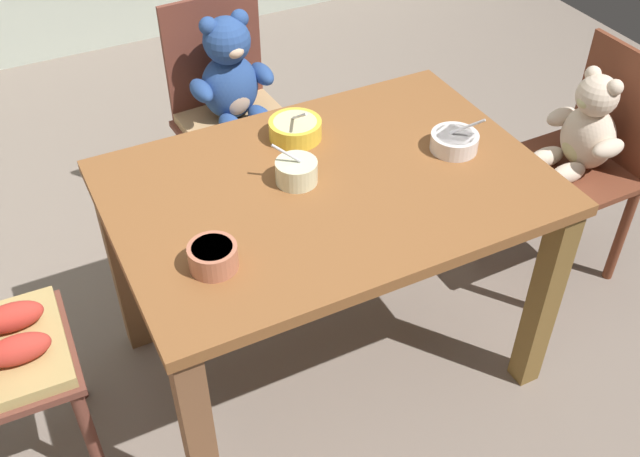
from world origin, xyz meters
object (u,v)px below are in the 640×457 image
porridge_bowl_cream_center (296,171)px  porridge_bowl_terracotta_near_left (213,256)px  porridge_bowl_yellow_far_center (295,129)px  teddy_chair_near_right (583,145)px  porridge_bowl_white_near_right (454,141)px  dining_table (328,217)px  teddy_chair_far_center (233,98)px

porridge_bowl_cream_center → porridge_bowl_terracotta_near_left: porridge_bowl_cream_center is taller
porridge_bowl_yellow_far_center → teddy_chair_near_right: bearing=-11.3°
teddy_chair_near_right → porridge_bowl_cream_center: 1.08m
porridge_bowl_yellow_far_center → porridge_bowl_cream_center: bearing=-114.3°
porridge_bowl_white_near_right → porridge_bowl_cream_center: (-0.46, 0.06, 0.01)m
porridge_bowl_cream_center → porridge_bowl_yellow_far_center: bearing=65.7°
porridge_bowl_white_near_right → porridge_bowl_cream_center: bearing=172.3°
teddy_chair_near_right → porridge_bowl_white_near_right: bearing=5.0°
dining_table → porridge_bowl_terracotta_near_left: size_ratio=9.94×
teddy_chair_near_right → porridge_bowl_cream_center: bearing=-1.0°
porridge_bowl_terracotta_near_left → porridge_bowl_cream_center: bearing=34.1°
teddy_chair_near_right → porridge_bowl_white_near_right: 0.64m
teddy_chair_far_center → porridge_bowl_white_near_right: bearing=20.4°
dining_table → porridge_bowl_yellow_far_center: porridge_bowl_yellow_far_center is taller
teddy_chair_near_right → porridge_bowl_cream_center: size_ratio=6.94×
dining_table → teddy_chair_far_center: teddy_chair_far_center is taller
teddy_chair_near_right → porridge_bowl_cream_center: (-1.06, 0.00, 0.24)m
porridge_bowl_yellow_far_center → porridge_bowl_white_near_right: porridge_bowl_yellow_far_center is taller
dining_table → porridge_bowl_yellow_far_center: (0.01, 0.23, 0.15)m
porridge_bowl_terracotta_near_left → dining_table: bearing=23.8°
porridge_bowl_white_near_right → porridge_bowl_cream_center: porridge_bowl_cream_center is taller
teddy_chair_near_right → porridge_bowl_yellow_far_center: bearing=-12.2°
porridge_bowl_terracotta_near_left → teddy_chair_near_right: bearing=8.8°
porridge_bowl_yellow_far_center → porridge_bowl_white_near_right: size_ratio=1.21×
porridge_bowl_yellow_far_center → dining_table: bearing=-93.1°
teddy_chair_far_center → porridge_bowl_yellow_far_center: teddy_chair_far_center is taller
teddy_chair_near_right → porridge_bowl_yellow_far_center: porridge_bowl_yellow_far_center is taller
dining_table → teddy_chair_near_right: bearing=2.3°
dining_table → porridge_bowl_yellow_far_center: size_ratio=7.11×
dining_table → porridge_bowl_yellow_far_center: 0.28m
dining_table → teddy_chair_near_right: (0.98, 0.04, -0.08)m
porridge_bowl_cream_center → teddy_chair_far_center: bearing=82.4°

